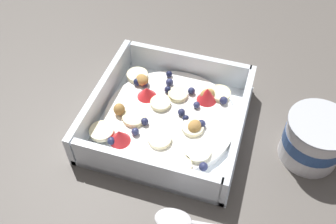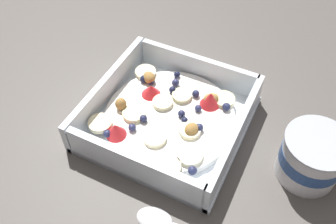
# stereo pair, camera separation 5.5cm
# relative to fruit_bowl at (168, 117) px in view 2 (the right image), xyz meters

# --- Properties ---
(ground_plane) EXTENTS (2.40, 2.40, 0.00)m
(ground_plane) POSITION_rel_fruit_bowl_xyz_m (-0.01, 0.00, -0.02)
(ground_plane) COLOR #56514C
(fruit_bowl) EXTENTS (0.22, 0.22, 0.06)m
(fruit_bowl) POSITION_rel_fruit_bowl_xyz_m (0.00, 0.00, 0.00)
(fruit_bowl) COLOR white
(fruit_bowl) RESTS_ON ground
(spoon) EXTENTS (0.04, 0.17, 0.01)m
(spoon) POSITION_rel_fruit_bowl_xyz_m (0.14, 0.08, -0.01)
(spoon) COLOR silver
(spoon) RESTS_ON ground
(yogurt_cup) EXTENTS (0.09, 0.09, 0.07)m
(yogurt_cup) POSITION_rel_fruit_bowl_xyz_m (-0.01, 0.21, 0.02)
(yogurt_cup) COLOR white
(yogurt_cup) RESTS_ON ground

